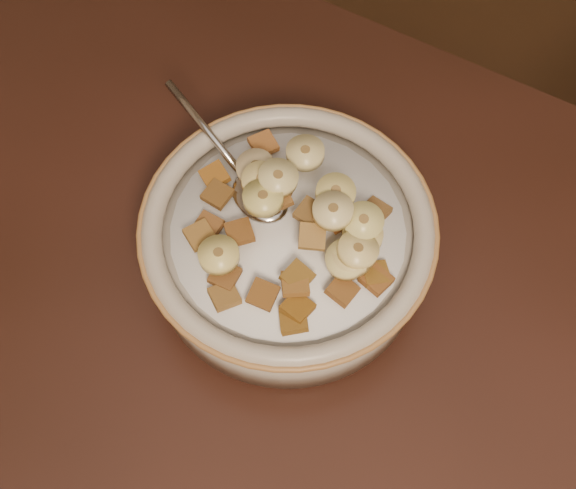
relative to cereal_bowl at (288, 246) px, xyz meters
The scene contains 40 objects.
cereal_bowl is the anchor object (origin of this frame).
milk 0.03m from the cereal_bowl, ahead, with size 0.19×0.19×0.00m, color white.
spoon 0.05m from the cereal_bowl, 160.11° to the left, with size 0.04×0.05×0.01m, color #B0B0B0.
cereal_square_0 0.07m from the cereal_bowl, behind, with size 0.02×0.02×0.01m, color brown.
cereal_square_1 0.07m from the cereal_bowl, 107.03° to the right, with size 0.02×0.02×0.01m, color brown.
cereal_square_2 0.06m from the cereal_bowl, 58.93° to the left, with size 0.02×0.02×0.01m, color olive.
cereal_square_3 0.08m from the cereal_bowl, 54.98° to the right, with size 0.02×0.02×0.01m, color brown.
cereal_square_4 0.08m from the cereal_bowl, 21.46° to the right, with size 0.02×0.02×0.01m, color brown.
cereal_square_5 0.07m from the cereal_bowl, 75.56° to the right, with size 0.02×0.02×0.01m, color brown.
cereal_square_6 0.09m from the cereal_bowl, 136.82° to the left, with size 0.02×0.02×0.01m, color brown.
cereal_square_7 0.05m from the cereal_bowl, 143.37° to the left, with size 0.02×0.02×0.01m, color brown.
cereal_square_8 0.08m from the cereal_bowl, 140.57° to the right, with size 0.02×0.02×0.01m, color olive.
cereal_square_9 0.05m from the cereal_bowl, 49.85° to the left, with size 0.02×0.02×0.01m, color brown.
cereal_square_10 0.08m from the cereal_bowl, ahead, with size 0.02×0.02×0.01m, color olive.
cereal_square_11 0.06m from the cereal_bowl, 49.27° to the right, with size 0.02×0.02×0.01m, color brown.
cereal_square_12 0.06m from the cereal_bowl, 134.58° to the right, with size 0.02×0.02×0.01m, color brown.
cereal_square_13 0.08m from the cereal_bowl, 97.41° to the right, with size 0.02×0.02×0.01m, color brown.
cereal_square_14 0.08m from the cereal_bowl, 44.66° to the left, with size 0.02×0.02×0.01m, color brown.
cereal_square_15 0.06m from the cereal_bowl, 36.52° to the left, with size 0.02×0.02×0.01m, color brown.
cereal_square_16 0.07m from the cereal_bowl, 148.66° to the right, with size 0.02×0.02×0.01m, color brown.
cereal_square_17 0.09m from the cereal_bowl, ahead, with size 0.02×0.02×0.01m, color brown.
cereal_square_18 0.08m from the cereal_bowl, behind, with size 0.02×0.02×0.01m, color brown.
cereal_square_19 0.05m from the cereal_bowl, 147.89° to the left, with size 0.02×0.02×0.01m, color brown.
cereal_square_20 0.07m from the cereal_bowl, 52.12° to the right, with size 0.02×0.02×0.01m, color brown.
cereal_square_21 0.06m from the cereal_bowl, 37.23° to the left, with size 0.02×0.02×0.01m, color brown.
cereal_square_22 0.05m from the cereal_bowl, ahead, with size 0.02×0.02×0.01m, color olive.
cereal_square_23 0.08m from the cereal_bowl, 52.14° to the right, with size 0.02×0.02×0.01m, color #8B5916.
banana_slice_0 0.07m from the cereal_bowl, 151.62° to the left, with size 0.03×0.03×0.01m, color #CFBB89.
banana_slice_1 0.07m from the cereal_bowl, 158.53° to the left, with size 0.03×0.03×0.01m, color #EDD884.
banana_slice_2 0.08m from the cereal_bowl, 25.94° to the left, with size 0.03×0.03×0.01m, color #E0D275.
banana_slice_3 0.07m from the cereal_bowl, ahead, with size 0.03×0.03×0.01m, color #FFEC91.
banana_slice_4 0.06m from the cereal_bowl, behind, with size 0.03×0.03×0.01m, color #EFE07E.
banana_slice_5 0.08m from the cereal_bowl, ahead, with size 0.03×0.03×0.01m, color #F1DD87.
banana_slice_6 0.08m from the cereal_bowl, 117.59° to the right, with size 0.03×0.03×0.01m, color #FEE87F.
banana_slice_7 0.08m from the cereal_bowl, 108.88° to the left, with size 0.03×0.03×0.01m, color #E8D78A.
banana_slice_8 0.07m from the cereal_bowl, 31.28° to the left, with size 0.03×0.03×0.01m, color #F3E29B.
banana_slice_9 0.07m from the cereal_bowl, 17.53° to the left, with size 0.03×0.03×0.01m, color #FCE779.
banana_slice_10 0.07m from the cereal_bowl, 58.47° to the left, with size 0.03×0.03×0.01m, color #D9C771.
banana_slice_11 0.07m from the cereal_bowl, 137.16° to the left, with size 0.03×0.03×0.01m, color #FFF59F.
banana_slice_12 0.07m from the cereal_bowl, ahead, with size 0.03×0.03×0.01m, color #F9DD86.
Camera 1 is at (-0.06, -0.06, 1.31)m, focal length 45.00 mm.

